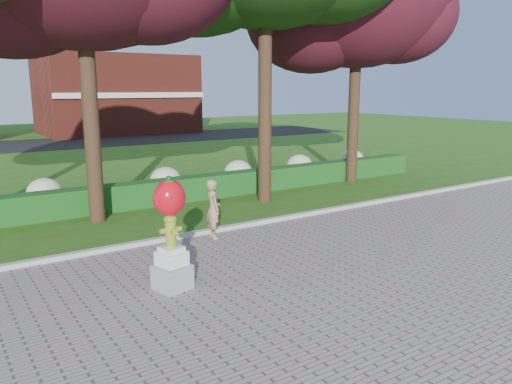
% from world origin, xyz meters
% --- Properties ---
extents(ground, '(100.00, 100.00, 0.00)m').
position_xyz_m(ground, '(0.00, 0.00, 0.00)').
color(ground, '#2B5515').
rests_on(ground, ground).
extents(walkway, '(40.00, 14.00, 0.04)m').
position_xyz_m(walkway, '(0.00, -4.00, 0.02)').
color(walkway, gray).
rests_on(walkway, ground).
extents(curb, '(40.00, 0.18, 0.15)m').
position_xyz_m(curb, '(0.00, 3.00, 0.07)').
color(curb, '#ADADA5').
rests_on(curb, ground).
extents(lawn_hedge, '(24.00, 0.70, 0.80)m').
position_xyz_m(lawn_hedge, '(0.00, 7.00, 0.40)').
color(lawn_hedge, '#164D18').
rests_on(lawn_hedge, ground).
extents(hydrangea_row, '(20.10, 1.10, 0.99)m').
position_xyz_m(hydrangea_row, '(0.57, 8.00, 0.55)').
color(hydrangea_row, '#BCC798').
rests_on(hydrangea_row, ground).
extents(street, '(50.00, 8.00, 0.02)m').
position_xyz_m(street, '(0.00, 28.00, 0.01)').
color(street, black).
rests_on(street, ground).
extents(building_right, '(12.00, 8.00, 6.40)m').
position_xyz_m(building_right, '(8.00, 34.00, 3.20)').
color(building_right, maroon).
rests_on(building_right, ground).
extents(tree_far_right, '(7.88, 6.72, 10.21)m').
position_xyz_m(tree_far_right, '(8.40, 6.58, 6.97)').
color(tree_far_right, black).
rests_on(tree_far_right, ground).
extents(hydrant_sculpture, '(0.71, 0.71, 2.16)m').
position_xyz_m(hydrant_sculpture, '(-2.31, 0.14, 1.18)').
color(hydrant_sculpture, gray).
rests_on(hydrant_sculpture, walkway).
extents(woman, '(0.45, 0.60, 1.50)m').
position_xyz_m(woman, '(-0.07, 2.60, 0.79)').
color(woman, '#A67A5F').
rests_on(woman, walkway).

